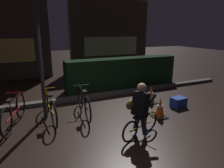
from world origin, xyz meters
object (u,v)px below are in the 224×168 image
Objects in this scene: blue_crate at (178,102)px; cyclist at (140,110)px; traffic_cone_far at (151,95)px; parked_bike_left_mid at (14,112)px; parked_bike_center_right at (84,102)px; street_post at (41,63)px; parked_bike_center_left at (50,107)px; traffic_cone_near at (160,108)px.

blue_crate is 2.35m from cyclist.
parked_bike_left_mid is at bearing 179.62° from traffic_cone_far.
cyclist reaches higher than blue_crate.
parked_bike_center_right is 1.39× the size of cyclist.
street_post is 6.78× the size of blue_crate.
blue_crate is at bearing -13.07° from street_post.
street_post is 1.72× the size of parked_bike_center_right.
parked_bike_center_right is at bearing -96.84° from parked_bike_center_left.
street_post is at bearing 19.47° from parked_bike_center_left.
parked_bike_left_mid and parked_bike_center_right have the same top height.
parked_bike_center_right is 2.25m from traffic_cone_far.
cyclist is (0.80, -1.65, 0.27)m from parked_bike_center_right.
parked_bike_left_mid is at bearing 163.74° from traffic_cone_near.
traffic_cone_far is 1.35× the size of blue_crate.
street_post is 5.01× the size of traffic_cone_far.
cyclist is at bearing -46.64° from street_post.
parked_bike_left_mid is 1.76m from parked_bike_center_right.
traffic_cone_near is at bearing 11.78° from cyclist.
parked_bike_left_mid is (-0.75, -0.25, -1.13)m from street_post.
street_post is 1.15m from parked_bike_center_left.
parked_bike_center_right is (1.76, -0.02, -0.00)m from parked_bike_left_mid.
traffic_cone_near is 1.26m from cyclist.
traffic_cone_far is (0.41, 1.02, 0.01)m from traffic_cone_near.
blue_crate is (3.88, -0.90, -1.34)m from street_post.
blue_crate is (3.78, -0.68, -0.21)m from parked_bike_center_left.
street_post is 1.54m from parked_bike_center_right.
traffic_cone_near is (2.86, -1.30, -1.21)m from street_post.
parked_bike_left_mid is 4.01m from traffic_cone_far.
traffic_cone_near is at bearing -114.87° from parked_bike_center_right.
street_post is at bearing 114.42° from cyclist.
traffic_cone_far reaches higher than traffic_cone_near.
parked_bike_left_mid is at bearing 171.99° from blue_crate.
parked_bike_center_right is at bearing 96.85° from cyclist.
parked_bike_center_left reaches higher than blue_crate.
traffic_cone_far is 0.88m from blue_crate.
parked_bike_center_right reaches higher than traffic_cone_near.
cyclist is at bearing -131.49° from traffic_cone_far.
cyclist is at bearing -153.71° from blue_crate.
traffic_cone_near is 0.97× the size of traffic_cone_far.
traffic_cone_far reaches higher than blue_crate.
traffic_cone_far is at bearing 134.35° from blue_crate.
cyclist is (2.56, -1.67, 0.27)m from parked_bike_left_mid.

